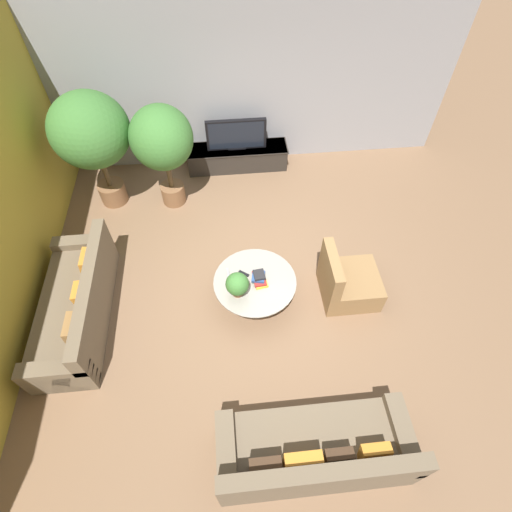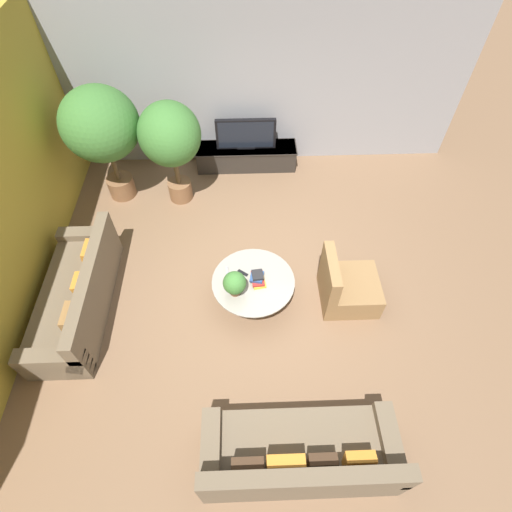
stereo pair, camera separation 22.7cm
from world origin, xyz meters
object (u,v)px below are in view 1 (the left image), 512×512
Objects in this scene: television at (236,135)px; coffee_table at (255,286)px; potted_palm_corner at (162,141)px; potted_plant_tabletop at (237,284)px; couch_near_entry at (315,453)px; armchair_wicker at (347,282)px; couch_by_wall at (77,306)px; potted_palm_tall at (91,133)px; media_console at (237,157)px.

coffee_table is at bearing -89.22° from television.
potted_plant_tabletop is at bearing -67.61° from potted_palm_corner.
couch_near_entry is 2.17m from potted_plant_tabletop.
armchair_wicker is 3.53m from potted_palm_corner.
couch_by_wall reaches higher than potted_plant_tabletop.
potted_palm_corner is at bearing 112.39° from potted_plant_tabletop.
armchair_wicker is at bearing -33.16° from potted_palm_tall.
armchair_wicker reaches higher than coffee_table.
armchair_wicker is (1.36, -3.08, 0.05)m from media_console.
television is 2.45m from potted_palm_tall.
media_console is at bearing 142.12° from couch_by_wall.
couch_by_wall is at bearing -94.03° from potted_palm_tall.
potted_plant_tabletop is at bearing -93.74° from television.
television reaches higher than coffee_table.
coffee_table is 0.53× the size of couch_by_wall.
television is 5.28m from couch_near_entry.
potted_plant_tabletop is (-0.21, -3.21, -0.07)m from television.
armchair_wicker is (0.89, 2.17, -0.02)m from couch_near_entry.
armchair_wicker is at bearing -112.28° from couch_near_entry.
potted_palm_corner is at bearing -69.31° from couch_near_entry.
media_console is 3.93m from couch_by_wall.
potted_palm_corner is at bearing 119.32° from coffee_table.
coffee_table is 2.46m from couch_by_wall.
armchair_wicker is at bearing -41.24° from potted_palm_corner.
potted_plant_tabletop is at bearing -50.79° from potted_palm_tall.
media_console is 4.82× the size of potted_plant_tabletop.
media_console is 3.25m from potted_plant_tabletop.
couch_by_wall is 1.08× the size of potted_palm_tall.
coffee_table is at bearing 87.92° from armchair_wicker.
television is 0.50× the size of couch_by_wall.
couch_by_wall is at bearing -178.28° from coffee_table.
potted_palm_corner is 4.67× the size of potted_plant_tabletop.
potted_palm_tall is at bearing -162.29° from television.
potted_palm_corner is at bearing -6.56° from potted_palm_tall.
television reaches higher than potted_plant_tabletop.
couch_near_entry is 1.15× the size of potted_palm_corner.
couch_by_wall and couch_near_entry have the same top height.
coffee_table is 2.96× the size of potted_plant_tabletop.
coffee_table is (0.04, -3.03, 0.08)m from media_console.
potted_palm_tall is at bearing 56.84° from armchair_wicker.
coffee_table is 0.63× the size of potted_palm_corner.
television is at bearing 35.22° from potted_palm_corner.
armchair_wicker reaches higher than couch_near_entry.
media_console is 1.03× the size of potted_palm_corner.
potted_palm_corner reaches higher than television.
couch_near_entry is at bearing -69.31° from potted_palm_corner.
media_console reaches higher than coffee_table.
television reaches higher than media_console.
armchair_wicker reaches higher than couch_by_wall.
television is at bearing 142.10° from couch_by_wall.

